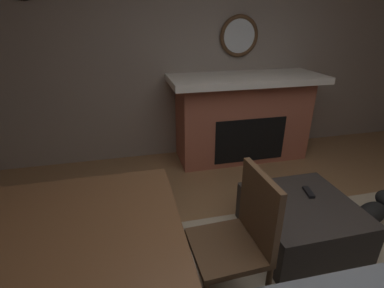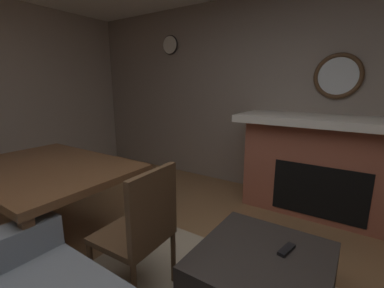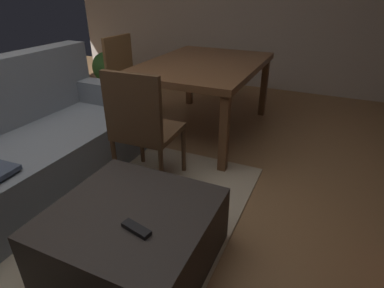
% 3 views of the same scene
% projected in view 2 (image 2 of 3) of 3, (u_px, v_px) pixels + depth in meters
% --- Properties ---
extents(wall_back_fireplace_side, '(7.31, 0.12, 2.57)m').
position_uv_depth(wall_back_fireplace_side, '(296.00, 97.00, 3.26)').
color(wall_back_fireplace_side, gray).
rests_on(wall_back_fireplace_side, ground).
extents(fireplace, '(1.90, 0.76, 1.10)m').
position_uv_depth(fireplace, '(324.00, 166.00, 2.87)').
color(fireplace, '#9E5642').
rests_on(fireplace, ground).
extents(round_wall_mirror, '(0.50, 0.05, 0.50)m').
position_uv_depth(round_wall_mirror, '(338.00, 76.00, 2.89)').
color(round_wall_mirror, '#4C331E').
extents(ottoman_coffee_table, '(0.81, 0.83, 0.38)m').
position_uv_depth(ottoman_coffee_table, '(261.00, 279.00, 1.70)').
color(ottoman_coffee_table, '#2D2826').
rests_on(ottoman_coffee_table, ground).
extents(tv_remote, '(0.08, 0.17, 0.02)m').
position_uv_depth(tv_remote, '(286.00, 250.00, 1.69)').
color(tv_remote, black).
rests_on(tv_remote, ottoman_coffee_table).
extents(dining_table, '(1.55, 1.10, 0.74)m').
position_uv_depth(dining_table, '(46.00, 173.00, 2.31)').
color(dining_table, brown).
rests_on(dining_table, ground).
extents(dining_chair_west, '(0.46, 0.46, 0.93)m').
position_uv_depth(dining_chair_west, '(142.00, 226.00, 1.71)').
color(dining_chair_west, '#513823').
rests_on(dining_chair_west, ground).
extents(wall_clock, '(0.29, 0.03, 0.29)m').
position_uv_depth(wall_clock, '(170.00, 45.00, 4.06)').
color(wall_clock, silver).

